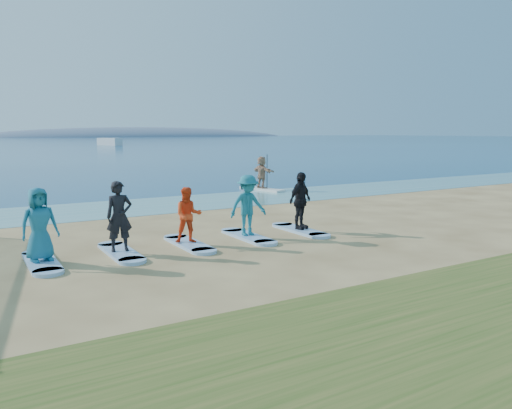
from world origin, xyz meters
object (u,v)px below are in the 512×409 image
paddleboarder (262,172)px  surfboard_2 (189,244)px  student_2 (188,215)px  student_1 (119,216)px  student_4 (300,201)px  student_3 (248,205)px  boat_offshore_b (110,145)px  surfboard_4 (300,230)px  student_0 (39,224)px  surfboard_3 (248,237)px  surfboard_0 (42,262)px  paddleboard (262,189)px  surfboard_1 (121,252)px

paddleboarder → surfboard_2: paddleboarder is taller
student_2 → paddleboarder: bearing=68.6°
paddleboarder → surfboard_2: size_ratio=0.81×
student_1 → student_4: 5.98m
student_3 → boat_offshore_b: bearing=79.1°
boat_offshore_b → student_1: student_1 is taller
student_1 → student_4: (5.98, 0.00, -0.01)m
student_1 → surfboard_4: bearing=4.9°
student_0 → surfboard_3: size_ratio=0.84×
student_0 → student_2: 3.99m
surfboard_2 → student_3: (1.99, 0.00, 0.99)m
paddleboarder → surfboard_3: paddleboarder is taller
student_2 → surfboard_4: (3.98, 0.00, -0.85)m
surfboard_2 → surfboard_4: (3.98, 0.00, 0.00)m
surfboard_0 → paddleboarder: bearing=39.3°
surfboard_3 → student_1: bearing=180.0°
paddleboard → paddleboarder: paddleboarder is taller
paddleboarder → surfboard_3: 12.80m
surfboard_3 → surfboard_1: bearing=180.0°
surfboard_0 → surfboard_3: 5.98m
student_4 → surfboard_1: bearing=159.7°
student_2 → student_4: size_ratio=0.86×
student_1 → surfboard_4: 6.06m
student_0 → paddleboard: bearing=28.7°
paddleboarder → student_4: 11.78m
paddleboarder → surfboard_4: paddleboarder is taller
surfboard_0 → student_2: size_ratio=1.36×
student_1 → student_3: student_1 is taller
surfboard_2 → surfboard_4: bearing=0.0°
surfboard_2 → student_1: bearing=180.0°
surfboard_0 → student_0: 0.97m
paddleboarder → surfboard_0: 16.84m
surfboard_0 → student_2: 4.07m
student_0 → student_4: (7.97, 0.00, 0.02)m
surfboard_0 → surfboard_1: same height
paddleboard → surfboard_4: 11.78m
boat_offshore_b → surfboard_0: (-29.40, -105.44, 0.04)m
student_0 → student_2: (3.98, 0.00, -0.11)m
student_0 → surfboard_1: student_0 is taller
student_2 → student_3: size_ratio=0.86×
boat_offshore_b → surfboard_4: boat_offshore_b is taller
paddleboard → surfboard_0: size_ratio=1.36×
surfboard_1 → student_4: student_4 is taller
student_1 → surfboard_2: student_1 is taller
surfboard_1 → surfboard_0: bearing=180.0°
surfboard_1 → student_2: size_ratio=1.36×
surfboard_1 → student_3: 4.10m
surfboard_0 → student_4: student_4 is taller
surfboard_1 → surfboard_3: (3.98, 0.00, 0.00)m
paddleboarder → surfboard_1: (-11.03, -10.64, -0.97)m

